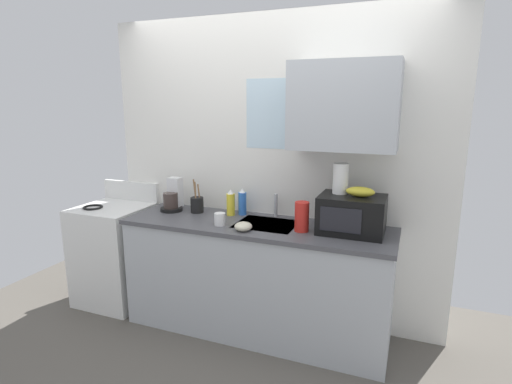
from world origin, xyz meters
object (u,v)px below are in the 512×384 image
coffee_maker (173,198)px  paper_towel_roll (341,178)px  mug_white (220,219)px  utensil_crock (197,204)px  banana_bunch (360,192)px  dish_soap_bottle_blue (242,202)px  cereal_canister (302,217)px  microwave (352,214)px  stove_range (116,253)px  dish_soap_bottle_yellow (231,203)px  small_bowl (243,226)px

coffee_maker → paper_towel_roll: bearing=-0.3°
coffee_maker → mug_white: size_ratio=2.95×
utensil_crock → banana_bunch: bearing=-3.0°
dish_soap_bottle_blue → mug_white: 0.35m
cereal_canister → utensil_crock: bearing=170.0°
coffee_maker → microwave: bearing=-2.2°
stove_range → coffee_maker: bearing=10.2°
mug_white → utensil_crock: (-0.35, 0.26, 0.02)m
dish_soap_bottle_blue → cereal_canister: bearing=-23.3°
stove_range → microwave: 2.19m
paper_towel_roll → mug_white: bearing=-164.4°
cereal_canister → utensil_crock: (-0.96, 0.17, -0.04)m
cereal_canister → banana_bunch: bearing=14.4°
dish_soap_bottle_yellow → utensil_crock: size_ratio=0.75×
cereal_canister → small_bowl: cereal_canister is taller
stove_range → cereal_canister: cereal_canister is taller
banana_bunch → cereal_canister: (-0.39, -0.10, -0.20)m
microwave → stove_range: bearing=-178.8°
dish_soap_bottle_blue → microwave: bearing=-9.3°
banana_bunch → mug_white: bearing=-169.3°
stove_range → banana_bunch: banana_bunch is taller
cereal_canister → utensil_crock: utensil_crock is taller
microwave → utensil_crock: bearing=176.9°
paper_towel_roll → dish_soap_bottle_yellow: paper_towel_roll is taller
cereal_canister → small_bowl: bearing=-159.3°
microwave → paper_towel_roll: 0.27m
banana_bunch → dish_soap_bottle_yellow: size_ratio=0.93×
stove_range → paper_towel_roll: bearing=2.7°
mug_white → dish_soap_bottle_yellow: bearing=98.5°
dish_soap_bottle_blue → small_bowl: bearing=-65.7°
banana_bunch → coffee_maker: size_ratio=0.71×
dish_soap_bottle_yellow → paper_towel_roll: bearing=-3.1°
microwave → coffee_maker: (-1.53, 0.06, -0.03)m
mug_white → utensil_crock: size_ratio=0.33×
dish_soap_bottle_yellow → microwave: bearing=-5.7°
banana_bunch → dish_soap_bottle_blue: bearing=171.3°
stove_range → dish_soap_bottle_yellow: 1.25m
small_bowl → cereal_canister: bearing=20.7°
stove_range → cereal_canister: size_ratio=4.98×
dish_soap_bottle_blue → dish_soap_bottle_yellow: (-0.08, -0.05, -0.00)m
microwave → coffee_maker: size_ratio=1.64×
stove_range → small_bowl: stove_range is taller
stove_range → dish_soap_bottle_yellow: bearing=7.4°
microwave → utensil_crock: 1.31m
small_bowl → stove_range: bearing=171.6°
microwave → small_bowl: (-0.74, -0.25, -0.10)m
microwave → dish_soap_bottle_blue: bearing=170.7°
stove_range → microwave: bearing=1.2°
paper_towel_roll → dish_soap_bottle_blue: 0.87m
coffee_maker → dish_soap_bottle_blue: 0.62m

